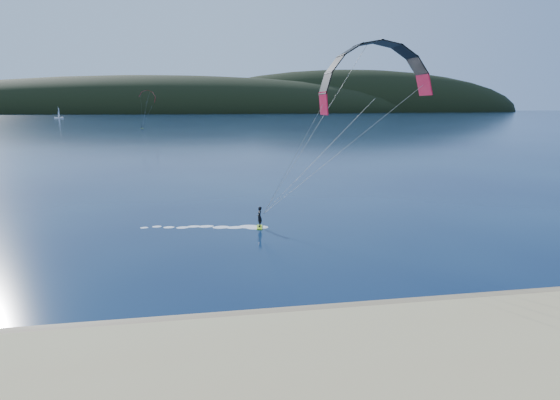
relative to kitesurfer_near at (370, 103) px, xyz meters
The scene contains 6 objects.
ground 23.20m from the kitesurfer_near, 118.76° to the right, with size 1800.00×1800.00×0.00m, color #071435.
wet_sand 19.88m from the kitesurfer_near, 126.18° to the right, with size 220.00×2.50×0.10m.
headland 727.40m from the kitesurfer_near, 90.73° to the left, with size 1200.00×310.00×140.00m.
kitesurfer_near is the anchor object (origin of this frame).
kitesurfer_far 191.54m from the kitesurfer_near, 100.89° to the left, with size 8.14×5.22×16.71m.
sailboat 406.93m from the kitesurfer_near, 108.59° to the left, with size 6.87×4.54×10.01m.
Camera 1 is at (-3.14, -16.57, 10.54)m, focal length 29.55 mm.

